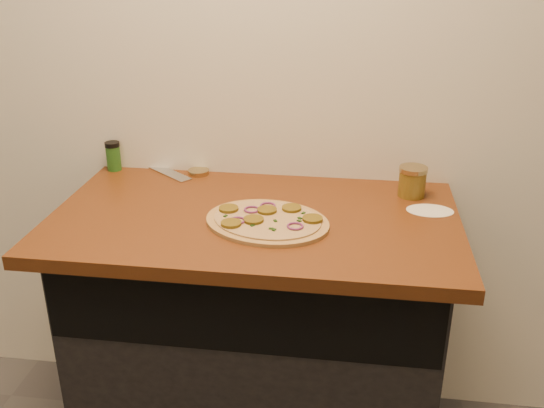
# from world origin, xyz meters

# --- Properties ---
(cabinet) EXTENTS (1.10, 0.60, 0.86)m
(cabinet) POSITION_xyz_m (0.00, 1.45, 0.43)
(cabinet) COLOR black
(cabinet) RESTS_ON ground
(countertop) EXTENTS (1.20, 0.70, 0.04)m
(countertop) POSITION_xyz_m (0.00, 1.42, 0.88)
(countertop) COLOR #663013
(countertop) RESTS_ON cabinet
(pizza) EXTENTS (0.44, 0.44, 0.02)m
(pizza) POSITION_xyz_m (0.05, 1.36, 0.91)
(pizza) COLOR tan
(pizza) RESTS_ON countertop
(chefs_knife) EXTENTS (0.30, 0.25, 0.02)m
(chefs_knife) POSITION_xyz_m (-0.43, 1.77, 0.91)
(chefs_knife) COLOR #B7BAC1
(chefs_knife) RESTS_ON countertop
(mason_jar_lid) EXTENTS (0.09, 0.09, 0.02)m
(mason_jar_lid) POSITION_xyz_m (-0.25, 1.72, 0.91)
(mason_jar_lid) COLOR tan
(mason_jar_lid) RESTS_ON countertop
(salsa_jar) EXTENTS (0.09, 0.09, 0.10)m
(salsa_jar) POSITION_xyz_m (0.47, 1.63, 0.95)
(salsa_jar) COLOR maroon
(salsa_jar) RESTS_ON countertop
(spice_shaker) EXTENTS (0.05, 0.05, 0.10)m
(spice_shaker) POSITION_xyz_m (-0.55, 1.72, 0.95)
(spice_shaker) COLOR #24581C
(spice_shaker) RESTS_ON countertop
(flour_spill) EXTENTS (0.14, 0.14, 0.00)m
(flour_spill) POSITION_xyz_m (0.52, 1.51, 0.90)
(flour_spill) COLOR white
(flour_spill) RESTS_ON countertop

